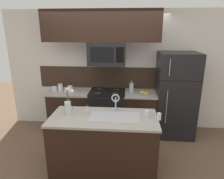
% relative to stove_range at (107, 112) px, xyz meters
% --- Properties ---
extents(ground_plane, '(10.00, 10.00, 0.00)m').
position_rel_stove_range_xyz_m(ground_plane, '(-0.00, -0.90, -0.46)').
color(ground_plane, brown).
extents(rear_partition, '(5.20, 0.10, 2.60)m').
position_rel_stove_range_xyz_m(rear_partition, '(0.30, 0.38, 0.84)').
color(rear_partition, silver).
rests_on(rear_partition, ground).
extents(splash_band, '(3.14, 0.01, 0.48)m').
position_rel_stove_range_xyz_m(splash_band, '(-0.00, 0.32, 0.69)').
color(splash_band, '#332319').
rests_on(splash_band, rear_partition).
extents(back_counter_left, '(0.90, 0.65, 0.91)m').
position_rel_stove_range_xyz_m(back_counter_left, '(-0.81, 0.00, -0.01)').
color(back_counter_left, black).
rests_on(back_counter_left, ground).
extents(back_counter_right, '(0.68, 0.65, 0.91)m').
position_rel_stove_range_xyz_m(back_counter_right, '(0.71, 0.00, -0.01)').
color(back_counter_right, black).
rests_on(back_counter_right, ground).
extents(stove_range, '(0.76, 0.64, 0.93)m').
position_rel_stove_range_xyz_m(stove_range, '(0.00, 0.00, 0.00)').
color(stove_range, black).
rests_on(stove_range, ground).
extents(microwave, '(0.74, 0.40, 0.46)m').
position_rel_stove_range_xyz_m(microwave, '(0.00, -0.02, 1.26)').
color(microwave, black).
extents(upper_cabinet_band, '(2.28, 0.34, 0.60)m').
position_rel_stove_range_xyz_m(upper_cabinet_band, '(-0.11, -0.05, 1.79)').
color(upper_cabinet_band, black).
extents(refrigerator, '(0.78, 0.74, 1.76)m').
position_rel_stove_range_xyz_m(refrigerator, '(1.42, 0.02, 0.42)').
color(refrigerator, black).
rests_on(refrigerator, ground).
extents(storage_jar_tall, '(0.10, 0.10, 0.14)m').
position_rel_stove_range_xyz_m(storage_jar_tall, '(-1.15, -0.02, 0.52)').
color(storage_jar_tall, silver).
rests_on(storage_jar_tall, back_counter_left).
extents(storage_jar_medium, '(0.10, 0.10, 0.15)m').
position_rel_stove_range_xyz_m(storage_jar_medium, '(-1.03, 0.03, 0.52)').
color(storage_jar_medium, silver).
rests_on(storage_jar_medium, back_counter_left).
extents(storage_jar_short, '(0.10, 0.10, 0.16)m').
position_rel_stove_range_xyz_m(storage_jar_short, '(-0.79, -0.03, 0.53)').
color(storage_jar_short, silver).
rests_on(storage_jar_short, back_counter_left).
extents(banana_bunch, '(0.19, 0.12, 0.08)m').
position_rel_stove_range_xyz_m(banana_bunch, '(0.78, -0.06, 0.47)').
color(banana_bunch, yellow).
rests_on(banana_bunch, back_counter_right).
extents(french_press, '(0.09, 0.09, 0.27)m').
position_rel_stove_range_xyz_m(french_press, '(0.51, 0.06, 0.55)').
color(french_press, silver).
rests_on(french_press, back_counter_right).
extents(island_counter, '(1.64, 0.77, 0.91)m').
position_rel_stove_range_xyz_m(island_counter, '(0.07, -1.25, -0.01)').
color(island_counter, black).
rests_on(island_counter, ground).
extents(kitchen_sink, '(0.76, 0.41, 0.16)m').
position_rel_stove_range_xyz_m(kitchen_sink, '(0.24, -1.25, 0.38)').
color(kitchen_sink, '#ADAFB5').
rests_on(kitchen_sink, island_counter).
extents(sink_faucet, '(0.14, 0.14, 0.31)m').
position_rel_stove_range_xyz_m(sink_faucet, '(0.24, -1.05, 0.65)').
color(sink_faucet, '#B7BABF').
rests_on(sink_faucet, island_counter).
extents(dish_soap_bottle, '(0.06, 0.05, 0.16)m').
position_rel_stove_range_xyz_m(dish_soap_bottle, '(-0.20, -1.17, 0.52)').
color(dish_soap_bottle, beige).
rests_on(dish_soap_bottle, island_counter).
extents(drinking_glass, '(0.07, 0.07, 0.10)m').
position_rel_stove_range_xyz_m(drinking_glass, '(0.73, -1.21, 0.50)').
color(drinking_glass, silver).
rests_on(drinking_glass, island_counter).
extents(spare_glass, '(0.06, 0.06, 0.10)m').
position_rel_stove_range_xyz_m(spare_glass, '(0.90, -1.29, 0.50)').
color(spare_glass, silver).
rests_on(spare_glass, island_counter).
extents(flower_vase, '(0.16, 0.11, 0.43)m').
position_rel_stove_range_xyz_m(flower_vase, '(-0.49, -1.17, 0.59)').
color(flower_vase, silver).
rests_on(flower_vase, island_counter).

